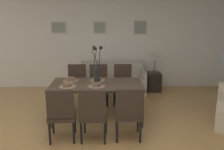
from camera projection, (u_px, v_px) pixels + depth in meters
ground_plane at (92, 142)px, 3.91m from camera, size 9.00×9.00×0.00m
back_wall_panel at (98, 43)px, 6.76m from camera, size 9.00×0.10×2.60m
dining_table at (97, 87)px, 4.67m from camera, size 1.80×0.95×0.74m
dining_chair_near_left at (62, 112)px, 3.83m from camera, size 0.47×0.47×0.92m
dining_chair_near_right at (77, 82)px, 5.58m from camera, size 0.45×0.45×0.92m
dining_chair_far_left at (93, 112)px, 3.83m from camera, size 0.46×0.46×0.92m
dining_chair_far_right at (99, 82)px, 5.57m from camera, size 0.46×0.46×0.92m
dining_chair_mid_left at (129, 111)px, 3.87m from camera, size 0.45×0.45×0.92m
dining_chair_mid_right at (123, 82)px, 5.60m from camera, size 0.47×0.47×0.92m
centerpiece_vase at (97, 69)px, 4.58m from camera, size 0.21×0.23×0.73m
placemat_near_left at (68, 86)px, 4.43m from camera, size 0.32×0.32×0.01m
bowl_near_left at (68, 85)px, 4.42m from camera, size 0.17×0.17×0.07m
placemat_near_right at (71, 81)px, 4.85m from camera, size 0.32×0.32×0.01m
bowl_near_right at (71, 79)px, 4.84m from camera, size 0.17×0.17×0.07m
placemat_far_left at (96, 86)px, 4.44m from camera, size 0.32×0.32×0.01m
bowl_far_left at (96, 84)px, 4.43m from camera, size 0.17×0.17×0.07m
placemat_far_right at (97, 80)px, 4.86m from camera, size 0.32×0.32×0.01m
bowl_far_right at (97, 79)px, 4.85m from camera, size 0.17×0.17×0.07m
sofa at (113, 82)px, 6.48m from camera, size 1.74×0.84×0.80m
side_table at (154, 82)px, 6.54m from camera, size 0.36×0.36×0.52m
table_lamp at (155, 59)px, 6.39m from camera, size 0.22×0.22×0.51m
framed_picture_left at (59, 27)px, 6.57m from camera, size 0.41×0.03×0.32m
framed_picture_center at (100, 27)px, 6.59m from camera, size 0.34×0.03×0.32m
framed_picture_right at (140, 27)px, 6.62m from camera, size 0.36×0.03×0.39m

